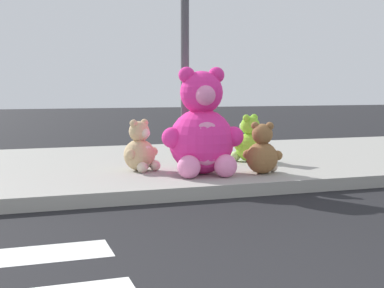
{
  "coord_description": "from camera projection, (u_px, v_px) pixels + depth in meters",
  "views": [
    {
      "loc": [
        -1.2,
        -2.37,
        1.21
      ],
      "look_at": [
        0.83,
        3.6,
        0.55
      ],
      "focal_mm": 50.37,
      "sensor_mm": 36.0,
      "label": 1
    }
  ],
  "objects": [
    {
      "name": "plush_lime",
      "position": [
        249.0,
        143.0,
        7.75
      ],
      "size": [
        0.48,
        0.49,
        0.68
      ],
      "color": "#8CD133",
      "rests_on": "sidewalk"
    },
    {
      "name": "plush_tan",
      "position": [
        140.0,
        150.0,
        6.88
      ],
      "size": [
        0.46,
        0.48,
        0.66
      ],
      "color": "tan",
      "rests_on": "sidewalk"
    },
    {
      "name": "sign_pole",
      "position": [
        185.0,
        39.0,
        7.01
      ],
      "size": [
        0.56,
        0.11,
        3.2
      ],
      "color": "#4C4C51",
      "rests_on": "sidewalk"
    },
    {
      "name": "plush_brown",
      "position": [
        262.0,
        153.0,
        6.67
      ],
      "size": [
        0.45,
        0.46,
        0.64
      ],
      "color": "olive",
      "rests_on": "sidewalk"
    },
    {
      "name": "plush_pink_large",
      "position": [
        202.0,
        132.0,
        6.59
      ],
      "size": [
        1.01,
        0.91,
        1.31
      ],
      "color": "#F22D93",
      "rests_on": "sidewalk"
    },
    {
      "name": "sidewalk",
      "position": [
        101.0,
        168.0,
        7.63
      ],
      "size": [
        28.0,
        4.4,
        0.15
      ],
      "primitive_type": "cube",
      "color": "#9E9B93",
      "rests_on": "ground_plane"
    }
  ]
}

